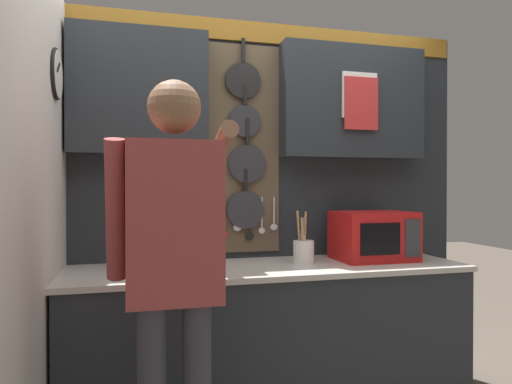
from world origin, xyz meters
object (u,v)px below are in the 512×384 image
knife_block (144,252)px  utensil_crock (303,250)px  microwave (373,236)px  person (174,254)px

knife_block → utensil_crock: 0.92m
knife_block → utensil_crock: (0.92, 0.00, -0.02)m
microwave → person: 1.44m
person → knife_block: bearing=99.2°
microwave → utensil_crock: (-0.46, 0.00, -0.07)m
knife_block → person: bearing=-80.8°
microwave → knife_block: size_ratio=1.74×
microwave → knife_block: 1.38m
microwave → utensil_crock: size_ratio=1.48×
microwave → utensil_crock: utensil_crock is taller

